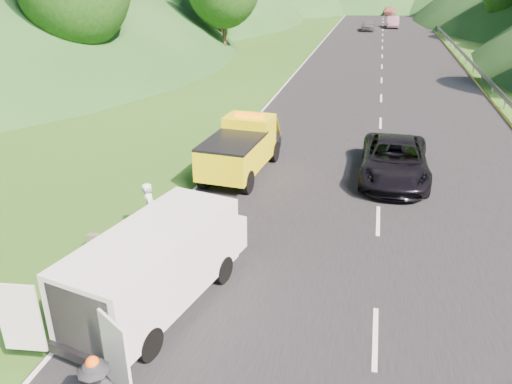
% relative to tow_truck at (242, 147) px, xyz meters
% --- Properties ---
extents(ground, '(320.00, 320.00, 0.00)m').
position_rel_tow_truck_xyz_m(ground, '(2.56, -7.15, -1.12)').
color(ground, '#38661E').
rests_on(ground, ground).
extents(road_surface, '(14.00, 200.00, 0.02)m').
position_rel_tow_truck_xyz_m(road_surface, '(5.56, 32.85, -1.11)').
color(road_surface, black).
rests_on(road_surface, ground).
extents(guardrail, '(0.06, 140.00, 1.52)m').
position_rel_tow_truck_xyz_m(guardrail, '(12.86, 45.35, -1.12)').
color(guardrail, gray).
rests_on(guardrail, ground).
extents(tree_line_left, '(14.00, 140.00, 14.00)m').
position_rel_tow_truck_xyz_m(tree_line_left, '(-16.44, 52.85, -1.12)').
color(tree_line_left, '#2C5619').
rests_on(tree_line_left, ground).
extents(hills_backdrop, '(201.00, 288.60, 44.00)m').
position_rel_tow_truck_xyz_m(hills_backdrop, '(9.06, 127.55, -1.12)').
color(hills_backdrop, '#2D5B23').
rests_on(hills_backdrop, ground).
extents(tow_truck, '(2.40, 5.47, 2.29)m').
position_rel_tow_truck_xyz_m(tow_truck, '(0.00, 0.00, 0.00)').
color(tow_truck, black).
rests_on(tow_truck, ground).
extents(white_van, '(3.85, 6.47, 2.16)m').
position_rel_tow_truck_xyz_m(white_van, '(0.31, -9.07, 0.10)').
color(white_van, black).
rests_on(white_van, ground).
extents(woman, '(0.69, 0.78, 1.75)m').
position_rel_tow_truck_xyz_m(woman, '(-1.44, -5.74, -1.12)').
color(woman, silver).
rests_on(woman, ground).
extents(child, '(0.65, 0.58, 1.10)m').
position_rel_tow_truck_xyz_m(child, '(0.16, -6.71, -1.12)').
color(child, '#BCC468').
rests_on(child, ground).
extents(suitcase, '(0.37, 0.21, 0.60)m').
position_rel_tow_truck_xyz_m(suitcase, '(-2.63, -7.14, -0.82)').
color(suitcase, brown).
rests_on(suitcase, ground).
extents(passing_suv, '(2.65, 5.65, 1.56)m').
position_rel_tow_truck_xyz_m(passing_suv, '(6.08, 0.80, -1.12)').
color(passing_suv, black).
rests_on(passing_suv, ground).
extents(dist_car_a, '(1.70, 4.24, 1.44)m').
position_rel_tow_truck_xyz_m(dist_car_a, '(3.49, 55.25, -1.12)').
color(dist_car_a, '#434347').
rests_on(dist_car_a, ground).
extents(dist_car_b, '(1.68, 4.81, 1.59)m').
position_rel_tow_truck_xyz_m(dist_car_b, '(6.91, 60.38, -1.12)').
color(dist_car_b, '#704A53').
rests_on(dist_car_b, ground).
extents(dist_car_c, '(2.18, 5.36, 1.56)m').
position_rel_tow_truck_xyz_m(dist_car_c, '(6.69, 83.35, -1.12)').
color(dist_car_c, '#A15F50').
rests_on(dist_car_c, ground).
extents(dist_car_d, '(1.70, 4.24, 1.44)m').
position_rel_tow_truck_xyz_m(dist_car_d, '(6.05, 107.19, -1.12)').
color(dist_car_d, '#4A4870').
rests_on(dist_car_d, ground).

